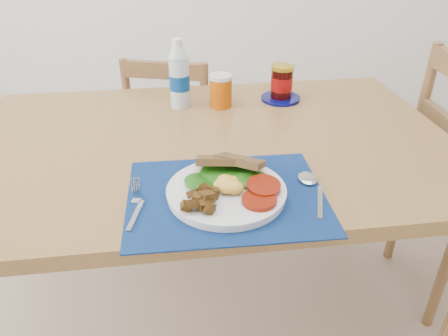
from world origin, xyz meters
name	(u,v)px	position (x,y,z in m)	size (l,w,h in m)	color
table	(211,164)	(0.00, 0.20, 0.67)	(1.40, 0.90, 0.75)	brown
chair_far	(174,125)	(-0.10, 0.80, 0.52)	(0.46, 0.45, 1.01)	brown
placemat	(226,196)	(0.00, -0.09, 0.75)	(0.45, 0.35, 0.00)	black
breakfast_plate	(224,190)	(0.00, -0.10, 0.77)	(0.27, 0.27, 0.07)	silver
fork	(136,206)	(-0.20, -0.11, 0.76)	(0.04, 0.16, 0.00)	#B2B5BA
spoon	(311,186)	(0.21, -0.08, 0.76)	(0.05, 0.19, 0.01)	#B2B5BA
water_bottle	(179,78)	(-0.07, 0.46, 0.85)	(0.07, 0.07, 0.23)	#ADBFCC
juice_glass	(221,92)	(0.06, 0.44, 0.80)	(0.07, 0.07, 0.10)	#AE4A04
jam_on_saucer	(281,85)	(0.27, 0.47, 0.80)	(0.14, 0.14, 0.12)	#050853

